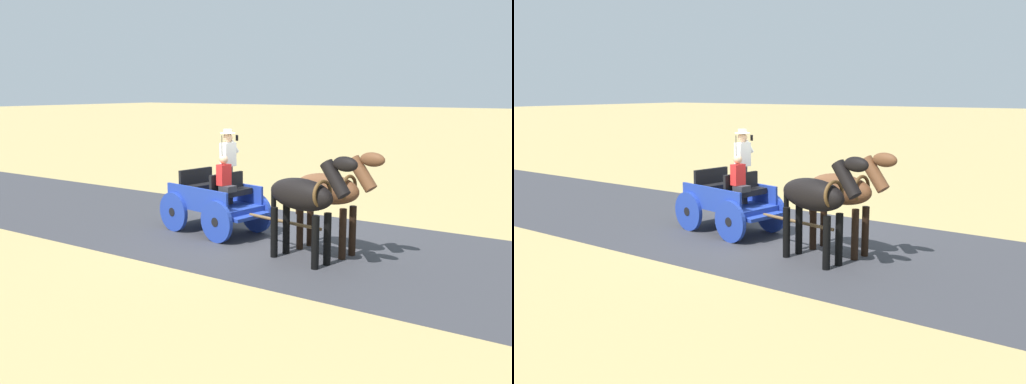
# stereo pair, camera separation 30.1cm
# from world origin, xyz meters

# --- Properties ---
(ground_plane) EXTENTS (200.00, 200.00, 0.00)m
(ground_plane) POSITION_xyz_m (0.00, 0.00, 0.00)
(ground_plane) COLOR tan
(road_surface) EXTENTS (5.73, 160.00, 0.01)m
(road_surface) POSITION_xyz_m (0.00, 0.00, 0.00)
(road_surface) COLOR #38383D
(road_surface) RESTS_ON ground
(horse_drawn_carriage) EXTENTS (1.81, 4.51, 2.50)m
(horse_drawn_carriage) POSITION_xyz_m (0.16, -0.91, 0.82)
(horse_drawn_carriage) COLOR #1E3899
(horse_drawn_carriage) RESTS_ON ground
(horse_near_side) EXTENTS (0.80, 2.15, 2.21)m
(horse_near_side) POSITION_xyz_m (0.27, 2.15, 1.32)
(horse_near_side) COLOR brown
(horse_near_side) RESTS_ON ground
(horse_off_side) EXTENTS (0.89, 2.15, 2.21)m
(horse_off_side) POSITION_xyz_m (1.12, 2.00, 1.32)
(horse_off_side) COLOR black
(horse_off_side) RESTS_ON ground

